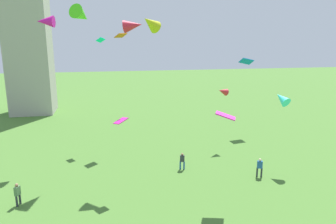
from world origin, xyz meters
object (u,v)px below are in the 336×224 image
Objects in this scene: kite_flying_2 at (225,116)px; kite_flying_8 at (223,91)px; kite_flying_3 at (246,61)px; kite_flying_1 at (282,98)px; person_0 at (18,193)px; kite_flying_0 at (121,121)px; person_1 at (182,160)px; kite_flying_4 at (121,35)px; kite_flying_6 at (133,26)px; kite_flying_9 at (45,21)px; kite_flying_7 at (150,23)px; kite_flying_5 at (82,15)px; person_3 at (260,166)px; kite_flying_10 at (101,40)px.

kite_flying_8 is (4.31, 11.26, -0.11)m from kite_flying_2.
kite_flying_8 is (-5.24, -5.37, -2.86)m from kite_flying_3.
kite_flying_1 reaches higher than kite_flying_8.
person_0 is 1.40× the size of kite_flying_0.
person_1 is 1.31× the size of kite_flying_0.
kite_flying_8 is (10.69, -3.19, -5.96)m from kite_flying_4.
kite_flying_6 is 9.70m from kite_flying_9.
kite_flying_7 is at bearing -4.63° from kite_flying_1.
kite_flying_6 reaches higher than kite_flying_0.
kite_flying_6 is at bearing -42.20° from person_0.
kite_flying_5 reaches higher than kite_flying_2.
kite_flying_9 reaches higher than kite_flying_2.
kite_flying_7 is at bearing -2.78° from kite_flying_2.
kite_flying_5 is (-2.74, 6.05, 8.12)m from kite_flying_0.
person_3 is 0.91× the size of kite_flying_7.
kite_flying_8 is at bearing 56.91° from person_1.
person_3 is 1.58× the size of kite_flying_10.
kite_flying_10 reaches higher than kite_flying_3.
kite_flying_3 is 1.01× the size of kite_flying_9.
person_0 is 18.88m from kite_flying_4.
kite_flying_0 is 8.30m from kite_flying_6.
person_3 is 1.18× the size of kite_flying_8.
kite_flying_4 is (-4.72, 8.72, 11.35)m from person_1.
kite_flying_5 reaches higher than person_1.
kite_flying_2 is at bearing -120.85° from kite_flying_6.
kite_flying_2 reaches higher than person_1.
kite_flying_1 is 1.01× the size of kite_flying_9.
kite_flying_4 is (8.53, 12.50, 11.29)m from person_0.
kite_flying_9 is (-7.26, -2.10, 1.25)m from kite_flying_4.
kite_flying_2 is at bearing 168.49° from kite_flying_5.
kite_flying_0 is 7.85m from kite_flying_2.
kite_flying_0 is 0.68× the size of kite_flying_1.
kite_flying_3 reaches higher than person_3.
kite_flying_1 is 1.24× the size of kite_flying_8.
kite_flying_5 reaches higher than kite_flying_10.
person_0 is 15.37m from kite_flying_5.
kite_flying_3 is 20.49m from kite_flying_7.
kite_flying_2 is 19.37m from kite_flying_3.
kite_flying_4 reaches higher than kite_flying_0.
kite_flying_3 is at bearing 94.20° from kite_flying_7.
kite_flying_6 is at bearing 152.48° from kite_flying_7.
kite_flying_7 reaches higher than kite_flying_0.
kite_flying_8 is at bearing -43.61° from person_0.
kite_flying_2 is at bearing -128.45° from person_3.
kite_flying_0 reaches higher than person_1.
kite_flying_4 is at bearing 153.46° from person_3.
kite_flying_0 is 14.40m from kite_flying_10.
person_0 reaches higher than person_3.
kite_flying_7 is (-14.52, -13.96, 3.76)m from kite_flying_3.
kite_flying_0 is at bearing -131.67° from kite_flying_7.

